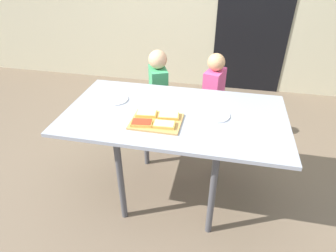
% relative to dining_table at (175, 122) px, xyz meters
% --- Properties ---
extents(ground_plane, '(16.00, 16.00, 0.00)m').
position_rel_dining_table_xyz_m(ground_plane, '(0.00, 0.00, -0.68)').
color(ground_plane, '#74604C').
extents(house_door, '(0.90, 0.02, 2.00)m').
position_rel_dining_table_xyz_m(house_door, '(0.57, 2.13, 0.32)').
color(house_door, black).
rests_on(house_door, ground).
extents(dining_table, '(1.48, 0.82, 0.75)m').
position_rel_dining_table_xyz_m(dining_table, '(0.00, 0.00, 0.00)').
color(dining_table, '#A0A4B0').
rests_on(dining_table, ground).
extents(cutting_board, '(0.32, 0.25, 0.01)m').
position_rel_dining_table_xyz_m(cutting_board, '(-0.09, -0.14, 0.08)').
color(cutting_board, tan).
rests_on(cutting_board, dining_table).
extents(pizza_slice_far_left, '(0.14, 0.10, 0.02)m').
position_rel_dining_table_xyz_m(pizza_slice_far_left, '(-0.17, -0.09, 0.09)').
color(pizza_slice_far_left, gold).
rests_on(pizza_slice_far_left, cutting_board).
extents(pizza_slice_near_left, '(0.14, 0.10, 0.02)m').
position_rel_dining_table_xyz_m(pizza_slice_near_left, '(-0.17, -0.20, 0.09)').
color(pizza_slice_near_left, gold).
rests_on(pizza_slice_near_left, cutting_board).
extents(pizza_slice_near_right, '(0.14, 0.09, 0.02)m').
position_rel_dining_table_xyz_m(pizza_slice_near_right, '(-0.03, -0.19, 0.09)').
color(pizza_slice_near_right, gold).
rests_on(pizza_slice_near_right, cutting_board).
extents(pizza_slice_far_right, '(0.14, 0.10, 0.02)m').
position_rel_dining_table_xyz_m(pizza_slice_far_right, '(-0.02, -0.08, 0.09)').
color(pizza_slice_far_right, gold).
rests_on(pizza_slice_far_right, cutting_board).
extents(plate_white_right, '(0.18, 0.18, 0.01)m').
position_rel_dining_table_xyz_m(plate_white_right, '(0.27, 0.01, 0.08)').
color(plate_white_right, white).
rests_on(plate_white_right, dining_table).
extents(plate_white_left, '(0.18, 0.18, 0.01)m').
position_rel_dining_table_xyz_m(plate_white_left, '(-0.46, 0.09, 0.08)').
color(plate_white_left, white).
rests_on(plate_white_left, dining_table).
extents(child_left, '(0.22, 0.28, 0.96)m').
position_rel_dining_table_xyz_m(child_left, '(-0.27, 0.64, -0.13)').
color(child_left, '#1E1F48').
rests_on(child_left, ground).
extents(child_right, '(0.20, 0.27, 0.92)m').
position_rel_dining_table_xyz_m(child_right, '(0.22, 0.78, -0.16)').
color(child_right, '#2C3248').
rests_on(child_right, ground).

